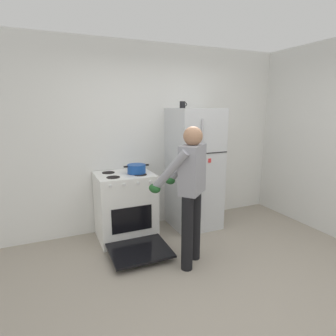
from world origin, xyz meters
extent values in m
plane|color=#9E9384|center=(0.00, 0.00, 0.00)|extent=(8.00, 8.00, 0.00)
cube|color=white|center=(0.00, 1.95, 1.35)|extent=(6.00, 0.10, 2.70)
cube|color=silver|center=(0.54, 1.57, 0.89)|extent=(0.68, 0.68, 1.78)
cube|color=black|center=(0.54, 1.23, 1.18)|extent=(0.67, 0.01, 0.01)
cylinder|color=#B7B7BC|center=(0.46, 1.20, 0.59)|extent=(0.02, 0.02, 0.65)
cylinder|color=#B7B7BC|center=(0.46, 1.20, 1.48)|extent=(0.02, 0.02, 0.33)
cube|color=green|center=(0.34, 1.22, 0.59)|extent=(0.04, 0.01, 0.06)
cube|color=red|center=(0.59, 1.22, 1.07)|extent=(0.04, 0.01, 0.06)
cube|color=white|center=(-0.53, 1.57, 0.46)|extent=(0.76, 0.64, 0.92)
cube|color=black|center=(-0.53, 1.25, 0.39)|extent=(0.53, 0.01, 0.33)
cylinder|color=black|center=(-0.71, 1.43, 0.92)|extent=(0.17, 0.17, 0.01)
cylinder|color=black|center=(-0.35, 1.43, 0.92)|extent=(0.17, 0.17, 0.01)
cylinder|color=black|center=(-0.71, 1.71, 0.92)|extent=(0.17, 0.17, 0.01)
cylinder|color=black|center=(-0.35, 1.71, 0.92)|extent=(0.17, 0.17, 0.01)
cylinder|color=silver|center=(-0.79, 1.23, 0.86)|extent=(0.04, 0.03, 0.04)
cylinder|color=silver|center=(-0.62, 1.23, 0.86)|extent=(0.04, 0.03, 0.04)
cylinder|color=silver|center=(-0.44, 1.23, 0.86)|extent=(0.04, 0.03, 0.04)
cylinder|color=silver|center=(-0.27, 1.23, 0.86)|extent=(0.04, 0.03, 0.04)
cube|color=black|center=(-0.53, 0.96, 0.09)|extent=(0.72, 0.59, 0.05)
cylinder|color=black|center=(-0.12, 0.51, 0.43)|extent=(0.13, 0.13, 0.86)
cylinder|color=black|center=(0.08, 0.68, 0.43)|extent=(0.13, 0.13, 0.86)
cube|color=gray|center=(-0.02, 0.59, 1.13)|extent=(0.40, 0.39, 0.54)
sphere|color=#A37556|center=(-0.02, 0.59, 1.49)|extent=(0.21, 0.21, 0.21)
sphere|color=#393939|center=(-0.02, 0.59, 1.46)|extent=(0.15, 0.15, 0.15)
cylinder|color=gray|center=(-0.29, 0.60, 1.14)|extent=(0.35, 0.38, 0.48)
cylinder|color=gray|center=(0.01, 0.86, 1.14)|extent=(0.35, 0.38, 0.48)
ellipsoid|color=#1E5123|center=(-0.41, 0.73, 0.92)|extent=(0.12, 0.18, 0.10)
ellipsoid|color=#1E5123|center=(-0.11, 1.00, 0.92)|extent=(0.12, 0.18, 0.10)
cylinder|color=#19479E|center=(-0.37, 1.52, 0.98)|extent=(0.25, 0.25, 0.12)
cube|color=black|center=(-0.52, 1.52, 1.02)|extent=(0.05, 0.03, 0.02)
cube|color=black|center=(-0.22, 1.52, 1.02)|extent=(0.05, 0.03, 0.02)
cylinder|color=black|center=(0.36, 1.62, 1.83)|extent=(0.08, 0.08, 0.10)
torus|color=black|center=(0.41, 1.62, 1.84)|extent=(0.06, 0.01, 0.06)
camera|label=1|loc=(-1.48, -2.06, 1.80)|focal=30.18mm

